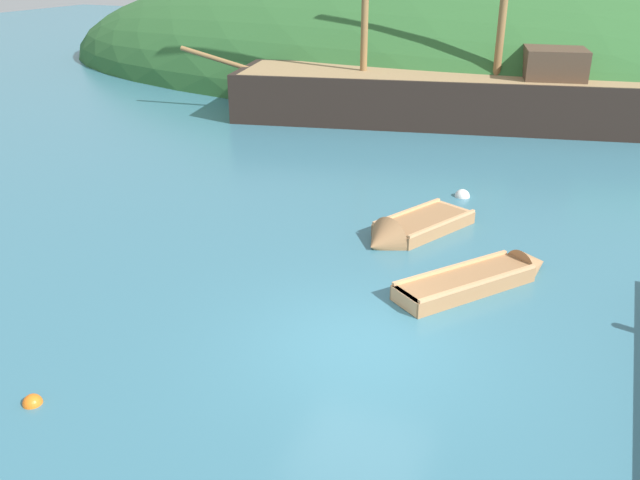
{
  "coord_description": "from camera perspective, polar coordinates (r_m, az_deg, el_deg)",
  "views": [
    {
      "loc": [
        3.36,
        -9.46,
        6.41
      ],
      "look_at": [
        -2.35,
        3.51,
        0.21
      ],
      "focal_mm": 37.38,
      "sensor_mm": 36.0,
      "label": 1
    }
  ],
  "objects": [
    {
      "name": "rowboat_far",
      "position": [
        16.34,
        7.6,
        0.69
      ],
      "size": [
        2.37,
        3.4,
        1.14
      ],
      "rotation": [
        0.0,
        0.0,
        4.29
      ],
      "color": "#9E7047",
      "rests_on": "ground"
    },
    {
      "name": "ground_plane",
      "position": [
        11.91,
        3.59,
        -8.98
      ],
      "size": [
        120.0,
        120.0,
        0.0
      ],
      "primitive_type": "plane",
      "color": "teal"
    },
    {
      "name": "buoy_white",
      "position": [
        19.26,
        12.07,
        3.66
      ],
      "size": [
        0.42,
        0.42,
        0.42
      ],
      "primitive_type": "sphere",
      "color": "white",
      "rests_on": "ground"
    },
    {
      "name": "sailing_ship",
      "position": [
        27.77,
        9.95,
        11.46
      ],
      "size": [
        18.53,
        7.59,
        12.41
      ],
      "rotation": [
        0.0,
        0.0,
        3.37
      ],
      "color": "black",
      "rests_on": "ground"
    },
    {
      "name": "rowboat_center",
      "position": [
        14.29,
        13.89,
        -3.3
      ],
      "size": [
        2.96,
        3.63,
        0.86
      ],
      "rotation": [
        0.0,
        0.0,
        0.95
      ],
      "color": "#9E7047",
      "rests_on": "ground"
    },
    {
      "name": "shore_hill",
      "position": [
        40.7,
        13.03,
        13.99
      ],
      "size": [
        53.17,
        27.08,
        12.28
      ],
      "primitive_type": "ellipsoid",
      "color": "#2D602D",
      "rests_on": "ground"
    },
    {
      "name": "buoy_orange",
      "position": [
        11.43,
        -23.38,
        -12.72
      ],
      "size": [
        0.3,
        0.3,
        0.3
      ],
      "primitive_type": "sphere",
      "color": "orange",
      "rests_on": "ground"
    }
  ]
}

